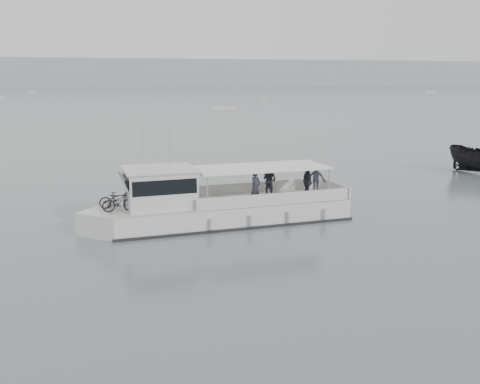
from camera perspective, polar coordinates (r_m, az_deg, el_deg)
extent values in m
plane|color=#555F64|center=(30.46, -12.13, -2.36)|extent=(1400.00, 1400.00, 0.00)
cube|color=#939EA8|center=(589.59, -13.97, 12.20)|extent=(1400.00, 90.00, 28.00)
cube|color=silver|center=(28.09, -0.99, -2.32)|extent=(12.61, 4.41, 1.34)
cube|color=silver|center=(26.90, -13.64, -3.30)|extent=(3.34, 3.34, 1.34)
cube|color=beige|center=(27.94, -1.00, -0.99)|extent=(12.61, 4.41, 0.06)
cube|color=black|center=(28.20, -0.99, -3.13)|extent=(12.83, 4.56, 0.19)
cube|color=silver|center=(29.93, 1.44, 0.49)|extent=(8.22, 0.86, 0.62)
cube|color=silver|center=(27.05, 3.78, -0.77)|extent=(8.22, 0.86, 0.62)
cube|color=silver|center=(30.28, 10.10, 0.44)|extent=(0.40, 3.29, 0.62)
cube|color=silver|center=(26.86, -8.55, 0.38)|extent=(3.54, 3.07, 1.85)
cube|color=black|center=(26.59, -11.94, 0.48)|extent=(0.81, 2.62, 1.19)
cube|color=black|center=(26.80, -8.57, 1.03)|extent=(3.34, 3.09, 0.72)
cube|color=silver|center=(26.68, -8.62, 2.44)|extent=(3.76, 3.30, 0.10)
cube|color=white|center=(28.15, 2.19, 2.63)|extent=(7.26, 3.72, 0.08)
cylinder|color=silver|center=(25.94, -3.48, -0.09)|extent=(0.07, 0.07, 1.70)
cylinder|color=silver|center=(28.68, -5.03, 1.04)|extent=(0.07, 0.07, 1.70)
cylinder|color=silver|center=(28.38, 9.45, 0.81)|extent=(0.07, 0.07, 1.70)
cylinder|color=silver|center=(30.90, 6.92, 1.79)|extent=(0.07, 0.07, 1.70)
cylinder|color=silver|center=(27.30, -10.34, 5.43)|extent=(0.03, 0.03, 2.68)
cylinder|color=silver|center=(25.89, -7.50, 4.72)|extent=(0.03, 0.03, 2.27)
cylinder|color=silver|center=(25.97, -3.00, -3.41)|extent=(0.27, 0.27, 0.52)
cylinder|color=silver|center=(26.58, 1.27, -3.03)|extent=(0.27, 0.27, 0.52)
cylinder|color=silver|center=(27.34, 5.33, -2.66)|extent=(0.27, 0.27, 0.52)
cylinder|color=silver|center=(28.23, 9.15, -2.29)|extent=(0.27, 0.27, 0.52)
imported|color=black|center=(27.07, -12.97, -0.70)|extent=(1.82, 0.78, 0.93)
imported|color=black|center=(26.26, -12.78, -1.02)|extent=(1.66, 0.61, 0.98)
imported|color=#2A2C38|center=(27.23, 1.66, 0.53)|extent=(0.75, 0.70, 1.73)
imported|color=#2A2C38|center=(29.25, 3.17, 1.32)|extent=(1.03, 1.07, 1.73)
imported|color=#2A2C38|center=(28.72, 7.23, 1.04)|extent=(0.49, 1.04, 1.73)
imported|color=#2A2C38|center=(30.08, 8.13, 1.51)|extent=(1.24, 0.90, 1.73)
cube|color=silver|center=(434.26, -0.37, 10.96)|extent=(2.03, 5.77, 0.75)
cube|color=silver|center=(434.25, -0.37, 11.00)|extent=(1.67, 2.05, 0.45)
cube|color=silver|center=(203.32, 2.65, 9.89)|extent=(4.21, 6.49, 0.75)
cube|color=silver|center=(203.30, 2.65, 9.98)|extent=(2.44, 2.67, 0.45)
cylinder|color=silver|center=(203.22, 2.66, 10.93)|extent=(0.08, 0.08, 6.82)
cube|color=silver|center=(355.10, -21.33, 9.96)|extent=(6.49, 5.77, 0.75)
cube|color=silver|center=(355.09, -21.33, 10.01)|extent=(2.96, 2.89, 0.45)
cylinder|color=silver|center=(355.04, -21.38, 10.59)|extent=(0.08, 0.08, 7.27)
cube|color=silver|center=(235.13, -23.99, 9.16)|extent=(3.23, 7.09, 0.75)
cube|color=silver|center=(235.12, -24.00, 9.24)|extent=(2.27, 2.66, 0.45)
cylinder|color=silver|center=(235.04, -24.08, 10.15)|extent=(0.08, 0.08, 7.52)
cube|color=silver|center=(132.50, -1.67, 8.83)|extent=(6.87, 3.55, 0.75)
cube|color=silver|center=(132.48, -1.67, 8.97)|extent=(2.66, 2.32, 0.45)
cylinder|color=silver|center=(132.35, -1.68, 10.52)|extent=(0.08, 0.08, 7.22)
cube|color=silver|center=(346.49, 19.44, 10.06)|extent=(8.00, 4.39, 0.75)
cube|color=silver|center=(346.48, 19.45, 10.11)|extent=(3.14, 2.77, 0.45)
cylinder|color=silver|center=(346.42, 19.49, 10.80)|extent=(0.08, 0.08, 8.39)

